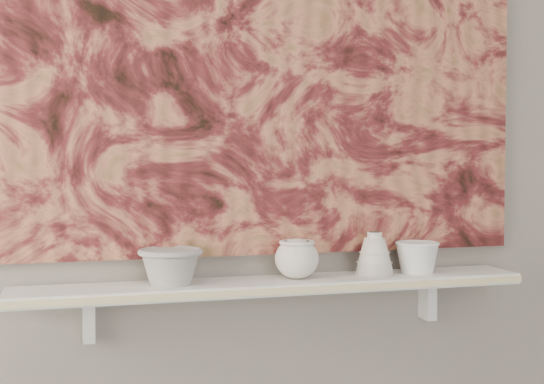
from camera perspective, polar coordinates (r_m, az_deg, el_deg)
name	(u,v)px	position (r m, az deg, el deg)	size (l,w,h in m)	color
wall_back	(266,125)	(2.12, -0.44, 5.05)	(3.60, 3.60, 0.00)	gray
shelf	(276,285)	(2.06, 0.30, -7.03)	(1.40, 0.18, 0.03)	silver
shelf_stripe	(286,291)	(1.97, 1.09, -7.46)	(1.40, 0.01, 0.02)	beige
bracket_left	(89,319)	(2.05, -13.64, -9.25)	(0.03, 0.06, 0.12)	silver
bracket_right	(428,299)	(2.31, 11.63, -7.89)	(0.03, 0.06, 0.12)	silver
painting	(268,56)	(2.12, -0.33, 10.19)	(1.50, 0.03, 1.10)	maroon
house_motif	(416,167)	(2.26, 10.78, 1.86)	(0.09, 0.00, 0.08)	black
bowl_grey	(170,266)	(1.98, -7.65, -5.54)	(0.17, 0.17, 0.10)	#989895
cup_cream	(297,259)	(2.06, 1.89, -5.04)	(0.12, 0.12, 0.11)	silver
bell_vessel	(374,253)	(2.15, 7.72, -4.61)	(0.11, 0.11, 0.12)	silver
bowl_white	(417,257)	(2.20, 10.88, -4.84)	(0.13, 0.13, 0.09)	white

